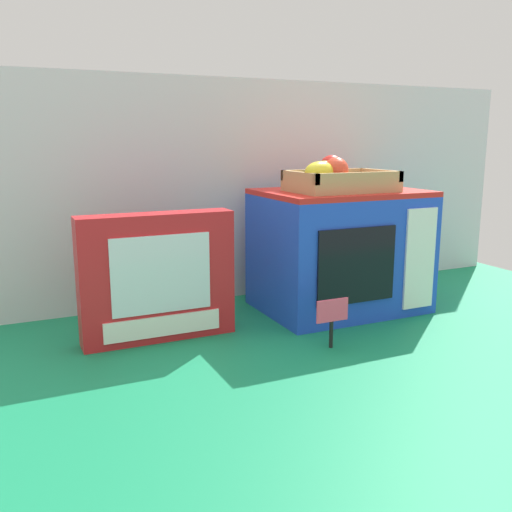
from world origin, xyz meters
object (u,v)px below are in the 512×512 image
at_px(price_sign, 332,316).
at_px(food_groups_crate, 336,179).
at_px(toy_microwave, 340,250).
at_px(cookie_set_box, 158,277).

bearing_deg(price_sign, food_groups_crate, 57.24).
relative_size(toy_microwave, cookie_set_box, 1.20).
height_order(toy_microwave, price_sign, toy_microwave).
bearing_deg(price_sign, toy_microwave, 54.36).
xyz_separation_m(toy_microwave, cookie_set_box, (-0.46, -0.03, -0.01)).
distance_m(food_groups_crate, price_sign, 0.34).
height_order(toy_microwave, cookie_set_box, toy_microwave).
relative_size(cookie_set_box, price_sign, 3.15).
xyz_separation_m(food_groups_crate, cookie_set_box, (-0.42, -0.00, -0.19)).
bearing_deg(cookie_set_box, toy_microwave, 3.63).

